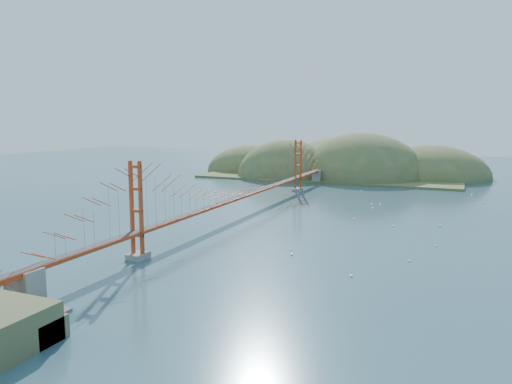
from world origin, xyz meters
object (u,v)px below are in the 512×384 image
at_px(fort, 16,306).
at_px(bridge, 243,174).
at_px(sailboat_1, 435,245).
at_px(sailboat_0, 354,218).

bearing_deg(fort, bridge, 90.48).
height_order(bridge, sailboat_1, bridge).
bearing_deg(sailboat_0, sailboat_1, -43.89).
xyz_separation_m(bridge, fort, (0.40, -47.98, -6.34)).
distance_m(bridge, fort, 48.40).
xyz_separation_m(bridge, sailboat_0, (18.62, 3.02, -6.86)).
xyz_separation_m(fort, sailboat_0, (18.22, 51.00, -0.52)).
distance_m(sailboat_0, sailboat_1, 18.68).
relative_size(fort, sailboat_0, 5.68).
relative_size(sailboat_0, sailboat_1, 1.15).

